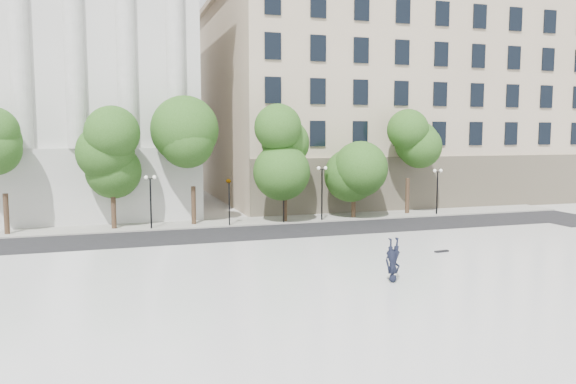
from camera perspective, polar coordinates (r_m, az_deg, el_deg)
name	(u,v)px	position (r m, az deg, el deg)	size (l,w,h in m)	color
ground	(359,316)	(22.69, 7.21, -12.35)	(160.00, 160.00, 0.00)	#B4B1AA
plaza	(330,290)	(25.26, 4.32, -9.88)	(44.00, 22.00, 0.45)	silver
street	(250,236)	(39.26, -3.91, -4.47)	(60.00, 8.00, 0.02)	black
far_sidewalk	(232,222)	(45.02, -5.73, -3.07)	(60.00, 4.00, 0.12)	#B1AEA3
building_west	(18,71)	(58.91, -25.73, 11.01)	(31.50, 27.65, 25.60)	silver
building_east	(376,98)	(65.41, 8.96, 9.43)	(36.00, 26.15, 23.00)	#C2AF94
traffic_light_west	(229,179)	(42.84, -6.01, 1.29)	(0.93, 1.62, 4.15)	black
traffic_light_east	(284,178)	(43.92, -0.44, 1.40)	(0.72, 1.60, 4.13)	black
person_lying	(393,276)	(25.94, 10.60, -8.39)	(0.73, 0.48, 2.00)	black
skateboard	(442,251)	(32.97, 15.34, -5.83)	(0.87, 0.22, 0.09)	black
street_trees	(239,154)	(44.05, -5.03, 3.86)	(35.53, 5.04, 8.17)	#382619
lamp_posts	(240,189)	(43.39, -4.89, 0.36)	(36.30, 0.28, 4.48)	black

